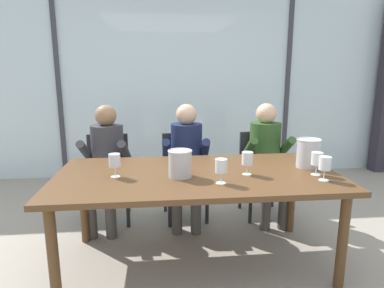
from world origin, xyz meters
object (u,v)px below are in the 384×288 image
object	(u,v)px
chair_near_curtain	(108,170)
ice_bucket_primary	(180,163)
ice_bucket_secondary	(308,153)
wine_glass_near_bucket	(247,159)
chair_center	(261,166)
wine_glass_by_right_taster	(317,160)
person_charcoal_jacket	(106,158)
chair_left_of_center	(184,168)
wine_glass_by_left_taster	(115,161)
person_olive_shirt	(267,154)
dining_table	(197,181)
wine_glass_spare_empty	(221,167)
wine_glass_center_pour	(325,164)
person_navy_polo	(186,156)

from	to	relation	value
chair_near_curtain	ice_bucket_primary	world-z (taller)	ice_bucket_primary
ice_bucket_secondary	wine_glass_near_bucket	world-z (taller)	ice_bucket_secondary
chair_center	wine_glass_by_right_taster	xyz separation A→B (m)	(0.07, -1.08, 0.36)
chair_center	person_charcoal_jacket	world-z (taller)	person_charcoal_jacket
chair_left_of_center	wine_glass_by_left_taster	world-z (taller)	wine_glass_by_left_taster
person_olive_shirt	ice_bucket_secondary	world-z (taller)	person_olive_shirt
dining_table	chair_center	distance (m)	1.24
ice_bucket_primary	chair_center	bearing A→B (deg)	47.02
ice_bucket_secondary	wine_glass_spare_empty	size ratio (longest dim) A/B	1.34
chair_near_curtain	wine_glass_center_pour	xyz separation A→B (m)	(1.68, -1.23, 0.36)
chair_center	person_navy_polo	bearing A→B (deg)	-173.19
ice_bucket_secondary	wine_glass_center_pour	bearing A→B (deg)	-96.13
wine_glass_near_bucket	person_olive_shirt	bearing A→B (deg)	62.81
person_olive_shirt	wine_glass_by_right_taster	distance (m)	0.98
chair_center	wine_glass_near_bucket	xyz separation A→B (m)	(-0.44, -1.01, 0.36)
wine_glass_center_pour	wine_glass_spare_empty	bearing A→B (deg)	178.90
wine_glass_by_left_taster	person_olive_shirt	bearing A→B (deg)	30.63
chair_near_curtain	person_navy_polo	size ratio (longest dim) A/B	0.73
person_olive_shirt	ice_bucket_secondary	distance (m)	0.78
chair_near_curtain	chair_center	xyz separation A→B (m)	(1.62, -0.02, 0.00)
wine_glass_near_bucket	chair_near_curtain	bearing A→B (deg)	138.73
wine_glass_by_left_taster	ice_bucket_primary	bearing A→B (deg)	-5.41
person_navy_polo	ice_bucket_primary	distance (m)	0.92
wine_glass_by_left_taster	chair_center	bearing A→B (deg)	34.32
dining_table	wine_glass_by_left_taster	size ratio (longest dim) A/B	12.23
ice_bucket_primary	ice_bucket_secondary	world-z (taller)	ice_bucket_secondary
wine_glass_center_pour	person_navy_polo	bearing A→B (deg)	129.08
wine_glass_by_right_taster	person_navy_polo	bearing A→B (deg)	132.84
chair_near_curtain	person_olive_shirt	distance (m)	1.65
wine_glass_by_left_taster	wine_glass_near_bucket	distance (m)	0.98
ice_bucket_secondary	wine_glass_near_bucket	size ratio (longest dim) A/B	1.34
dining_table	chair_center	xyz separation A→B (m)	(0.81, 0.93, -0.17)
dining_table	wine_glass_by_right_taster	distance (m)	0.91
dining_table	person_navy_polo	distance (m)	0.81
chair_left_of_center	wine_glass_by_right_taster	bearing A→B (deg)	-55.57
wine_glass_center_pour	wine_glass_by_right_taster	xyz separation A→B (m)	(0.01, 0.13, 0.00)
wine_glass_center_pour	wine_glass_spare_empty	xyz separation A→B (m)	(-0.74, 0.01, 0.00)
dining_table	chair_near_curtain	distance (m)	1.26
wine_glass_by_right_taster	chair_near_curtain	bearing A→B (deg)	146.99
person_charcoal_jacket	chair_near_curtain	bearing A→B (deg)	98.38
person_olive_shirt	wine_glass_by_right_taster	bearing A→B (deg)	-85.83
chair_center	ice_bucket_primary	size ratio (longest dim) A/B	4.37
ice_bucket_primary	chair_near_curtain	bearing A→B (deg)	123.23
wine_glass_center_pour	wine_glass_near_bucket	bearing A→B (deg)	159.17
chair_near_curtain	wine_glass_spare_empty	world-z (taller)	wine_glass_spare_empty
wine_glass_by_left_taster	wine_glass_spare_empty	xyz separation A→B (m)	(0.74, -0.22, -0.00)
person_olive_shirt	wine_glass_by_left_taster	distance (m)	1.68
person_charcoal_jacket	wine_glass_spare_empty	size ratio (longest dim) A/B	6.88
chair_near_curtain	wine_glass_by_left_taster	distance (m)	1.07
dining_table	wine_glass_by_left_taster	xyz separation A→B (m)	(-0.61, -0.04, 0.19)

